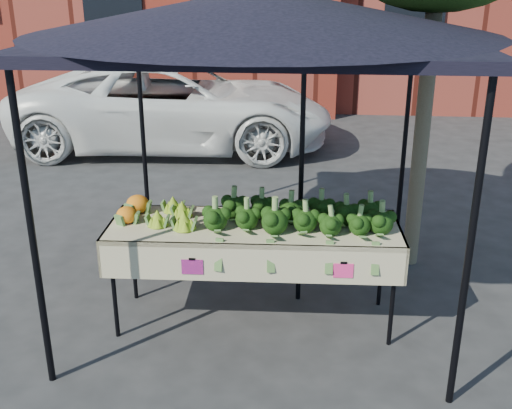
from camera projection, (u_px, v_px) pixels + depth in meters
name	position (u px, v px, depth m)	size (l,w,h in m)	color
ground	(250.00, 327.00, 5.22)	(90.00, 90.00, 0.00)	#252527
table	(254.00, 273.00, 5.18)	(2.42, 0.87, 0.90)	beige
canopy	(262.00, 153.00, 5.30)	(3.16, 3.16, 2.74)	black
broccoli_heap	(298.00, 210.00, 4.97)	(1.54, 0.57, 0.25)	black
romanesco_cluster	(175.00, 209.00, 5.07)	(0.43, 0.57, 0.20)	#8BA726
cauliflower_pair	(132.00, 208.00, 5.14)	(0.23, 0.43, 0.18)	orange
street_tree	(430.00, 47.00, 5.63)	(2.23, 2.23, 4.39)	#1E4C14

